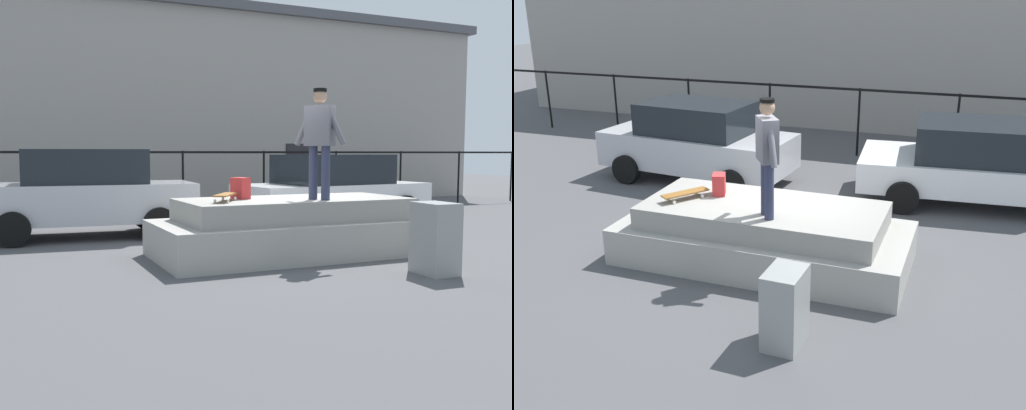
{
  "view_description": "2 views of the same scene",
  "coord_description": "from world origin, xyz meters",
  "views": [
    {
      "loc": [
        -4.5,
        -8.9,
        1.68
      ],
      "look_at": [
        -0.24,
        0.8,
        0.73
      ],
      "focal_mm": 40.79,
      "sensor_mm": 36.0,
      "label": 1
    },
    {
      "loc": [
        2.95,
        -8.59,
        4.16
      ],
      "look_at": [
        -0.45,
        0.83,
        0.45
      ],
      "focal_mm": 41.77,
      "sensor_mm": 36.0,
      "label": 2
    }
  ],
  "objects": [
    {
      "name": "ground_plane",
      "position": [
        0.0,
        0.0,
        0.0
      ],
      "size": [
        60.0,
        60.0,
        0.0
      ],
      "primitive_type": "plane",
      "color": "#4C4C4F"
    },
    {
      "name": "concrete_ledge",
      "position": [
        -0.1,
        -0.44,
        0.43
      ],
      "size": [
        4.57,
        2.06,
        0.94
      ],
      "color": "#9E9B93",
      "rests_on": "ground_plane"
    },
    {
      "name": "skateboarder",
      "position": [
        0.13,
        -0.87,
        1.95
      ],
      "size": [
        0.57,
        0.79,
        1.75
      ],
      "color": "#2D334C",
      "rests_on": "concrete_ledge"
    },
    {
      "name": "skateboard",
      "position": [
        -1.37,
        -0.61,
        1.04
      ],
      "size": [
        0.6,
        0.75,
        0.12
      ],
      "color": "brown",
      "rests_on": "concrete_ledge"
    },
    {
      "name": "backpack",
      "position": [
        -0.96,
        -0.21,
        1.11
      ],
      "size": [
        0.28,
        0.33,
        0.35
      ],
      "primitive_type": "cube",
      "rotation": [
        0.0,
        0.0,
        5.06
      ],
      "color": "red",
      "rests_on": "concrete_ledge"
    },
    {
      "name": "car_silver_sedan_near",
      "position": [
        -2.96,
        3.05,
        0.89
      ],
      "size": [
        4.38,
        2.33,
        1.75
      ],
      "color": "#B7B7BC",
      "rests_on": "ground_plane"
    },
    {
      "name": "car_white_sedan_mid",
      "position": [
        3.06,
        3.57,
        0.84
      ],
      "size": [
        4.94,
        2.58,
        1.64
      ],
      "color": "white",
      "rests_on": "ground_plane"
    },
    {
      "name": "utility_box",
      "position": [
        0.98,
        -2.6,
        0.5
      ],
      "size": [
        0.46,
        0.61,
        1.0
      ],
      "primitive_type": "cube",
      "rotation": [
        0.0,
        0.0,
        -0.03
      ],
      "color": "gray",
      "rests_on": "ground_plane"
    },
    {
      "name": "fence_row",
      "position": [
        0.0,
        6.24,
        1.25
      ],
      "size": [
        24.06,
        0.06,
        1.74
      ],
      "color": "black",
      "rests_on": "ground_plane"
    },
    {
      "name": "warehouse_building",
      "position": [
        0.0,
        12.89,
        3.28
      ],
      "size": [
        25.05,
        8.5,
        6.55
      ],
      "color": "gray",
      "rests_on": "ground_plane"
    }
  ]
}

